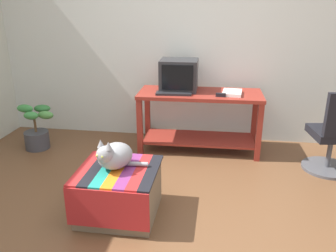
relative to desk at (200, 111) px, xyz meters
name	(u,v)px	position (x,y,z in m)	size (l,w,h in m)	color
ground_plane	(157,226)	(-0.22, -1.60, -0.48)	(14.00, 14.00, 0.00)	brown
back_wall	(186,35)	(-0.22, 0.45, 0.82)	(8.00, 0.10, 2.60)	silver
desk	(200,111)	(0.00, 0.00, 0.00)	(1.43, 0.60, 0.71)	maroon
tv_monitor	(179,75)	(-0.26, 0.07, 0.40)	(0.44, 0.39, 0.36)	#28282B
keyboard	(174,93)	(-0.29, -0.13, 0.24)	(0.40, 0.15, 0.02)	black
book	(232,93)	(0.36, -0.03, 0.25)	(0.21, 0.27, 0.04)	white
ottoman_with_blanket	(119,192)	(-0.57, -1.47, -0.27)	(0.65, 0.64, 0.42)	#7A664C
cat	(114,155)	(-0.60, -1.45, 0.05)	(0.44, 0.39, 0.28)	gray
potted_plant	(37,131)	(-1.94, -0.26, -0.27)	(0.44, 0.37, 0.55)	#3D3D42
office_chair	(335,138)	(1.41, -0.39, -0.09)	(0.52, 0.52, 0.89)	#4C4C51
stapler	(221,95)	(0.24, -0.16, 0.25)	(0.04, 0.11, 0.04)	black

